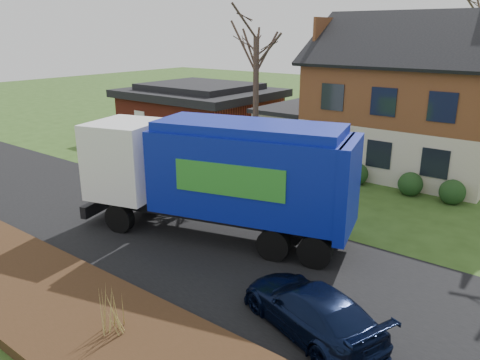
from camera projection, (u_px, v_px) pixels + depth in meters
The scene contains 10 objects.
ground at pixel (204, 246), 16.21m from camera, with size 120.00×120.00×0.00m, color #2E4B19.
road at pixel (204, 246), 16.21m from camera, with size 80.00×7.00×0.02m, color black.
mulch_verge at pixel (68, 311), 12.18m from camera, with size 80.00×3.50×0.30m, color #322110.
main_house at pixel (401, 92), 24.58m from camera, with size 12.95×8.95×9.26m.
ranch_house at pixel (201, 111), 32.45m from camera, with size 9.80×8.20×3.70m.
garbage_truck at pixel (221, 171), 16.30m from camera, with size 10.22×5.21×4.23m.
silver_sedan at pixel (209, 168), 22.50m from camera, with size 1.77×5.07×1.67m, color #999AA0.
navy_wagon at pixel (311, 309), 11.47m from camera, with size 1.71×4.20×1.22m, color black.
tree_front_west at pixel (257, 14), 21.81m from camera, with size 3.21×3.21×9.55m.
grass_clump_mid at pixel (113, 310), 11.02m from camera, with size 0.38×0.32×1.08m.
Camera 1 is at (10.02, -10.89, 7.11)m, focal length 35.00 mm.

